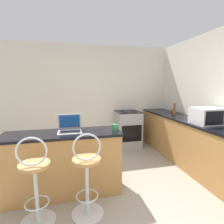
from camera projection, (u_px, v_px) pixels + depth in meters
ground_plane at (118, 217)px, 2.13m from camera, size 20.00×20.00×0.00m
wall_back at (91, 96)px, 4.56m from camera, size 12.00×0.06×2.60m
breakfast_bar at (64, 163)px, 2.56m from camera, size 1.66×0.54×0.92m
counter_right at (189, 142)px, 3.52m from camera, size 0.62×3.24×0.92m
bar_stool_near at (35, 183)px, 1.96m from camera, size 0.40×0.40×1.07m
bar_stool_far at (87, 177)px, 2.09m from camera, size 0.40×0.40×1.07m
laptop at (70, 127)px, 2.56m from camera, size 0.34×0.31×0.25m
microwave at (207, 116)px, 3.02m from camera, size 0.48×0.40×0.28m
stove_range at (128, 129)px, 4.57m from camera, size 0.60×0.60×0.93m
mug_green at (115, 127)px, 2.60m from camera, size 0.09×0.08×0.10m
mug_red at (173, 111)px, 4.24m from camera, size 0.09×0.08×0.09m
pepper_mill at (174, 109)px, 4.00m from camera, size 0.06×0.06×0.28m
mug_blue at (194, 116)px, 3.61m from camera, size 0.10×0.08×0.09m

